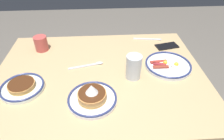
% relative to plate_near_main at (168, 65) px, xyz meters
% --- Properties ---
extents(dining_table, '(1.14, 0.87, 0.76)m').
position_rel_plate_near_main_xyz_m(dining_table, '(0.39, 0.03, -0.10)').
color(dining_table, tan).
rests_on(dining_table, ground_plane).
extents(plate_near_main, '(0.26, 0.26, 0.04)m').
position_rel_plate_near_main_xyz_m(plate_near_main, '(0.00, 0.00, 0.00)').
color(plate_near_main, white).
rests_on(plate_near_main, dining_table).
extents(plate_center_pancakes, '(0.21, 0.21, 0.04)m').
position_rel_plate_near_main_xyz_m(plate_center_pancakes, '(0.77, 0.14, 0.00)').
color(plate_center_pancakes, white).
rests_on(plate_center_pancakes, dining_table).
extents(plate_far_companion, '(0.23, 0.23, 0.10)m').
position_rel_plate_near_main_xyz_m(plate_far_companion, '(0.42, 0.24, 0.01)').
color(plate_far_companion, white).
rests_on(plate_far_companion, dining_table).
extents(coffee_mug, '(0.08, 0.11, 0.09)m').
position_rel_plate_near_main_xyz_m(coffee_mug, '(0.75, -0.23, 0.03)').
color(coffee_mug, '#BF4C47').
rests_on(coffee_mug, dining_table).
extents(drinking_glass, '(0.08, 0.08, 0.13)m').
position_rel_plate_near_main_xyz_m(drinking_glass, '(0.21, 0.08, 0.05)').
color(drinking_glass, silver).
rests_on(drinking_glass, dining_table).
extents(cell_phone, '(0.16, 0.10, 0.01)m').
position_rel_plate_near_main_xyz_m(cell_phone, '(-0.06, -0.22, -0.01)').
color(cell_phone, black).
rests_on(cell_phone, dining_table).
extents(fork_near, '(0.20, 0.05, 0.01)m').
position_rel_plate_near_main_xyz_m(fork_near, '(0.05, -0.32, -0.01)').
color(fork_near, silver).
rests_on(fork_near, dining_table).
extents(tea_spoon, '(0.20, 0.06, 0.01)m').
position_rel_plate_near_main_xyz_m(tea_spoon, '(0.44, -0.04, -0.01)').
color(tea_spoon, silver).
rests_on(tea_spoon, dining_table).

